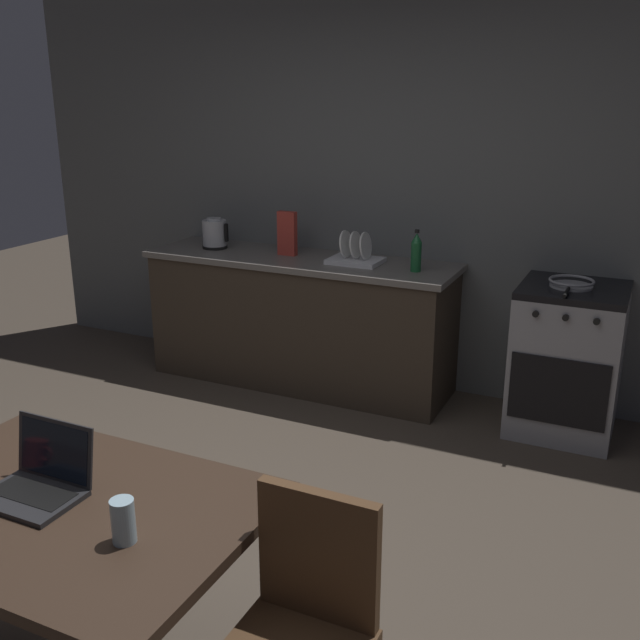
{
  "coord_description": "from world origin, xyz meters",
  "views": [
    {
      "loc": [
        1.66,
        -2.27,
        2.0
      ],
      "look_at": [
        0.15,
        0.91,
        0.88
      ],
      "focal_mm": 40.92,
      "sensor_mm": 36.0,
      "label": 1
    }
  ],
  "objects_px": {
    "dining_table": "(63,521)",
    "chair": "(303,625)",
    "bottle": "(416,252)",
    "dish_rack": "(355,256)",
    "frying_pan": "(571,283)",
    "electric_kettle": "(215,234)",
    "drinking_glass": "(123,521)",
    "laptop": "(38,482)",
    "cereal_box": "(287,233)",
    "stove_oven": "(567,360)"
  },
  "relations": [
    {
      "from": "dining_table",
      "to": "chair",
      "type": "xyz_separation_m",
      "value": [
        0.85,
        0.04,
        -0.13
      ]
    },
    {
      "from": "bottle",
      "to": "dish_rack",
      "type": "relative_size",
      "value": 0.78
    },
    {
      "from": "frying_pan",
      "to": "dish_rack",
      "type": "relative_size",
      "value": 1.27
    },
    {
      "from": "electric_kettle",
      "to": "dish_rack",
      "type": "height_order",
      "value": "electric_kettle"
    },
    {
      "from": "electric_kettle",
      "to": "drinking_glass",
      "type": "distance_m",
      "value": 3.29
    },
    {
      "from": "dining_table",
      "to": "bottle",
      "type": "height_order",
      "value": "bottle"
    },
    {
      "from": "laptop",
      "to": "cereal_box",
      "type": "relative_size",
      "value": 1.07
    },
    {
      "from": "dining_table",
      "to": "laptop",
      "type": "xyz_separation_m",
      "value": [
        -0.1,
        0.01,
        0.11
      ]
    },
    {
      "from": "stove_oven",
      "to": "drinking_glass",
      "type": "distance_m",
      "value": 3.04
    },
    {
      "from": "cereal_box",
      "to": "frying_pan",
      "type": "bearing_deg",
      "value": -1.48
    },
    {
      "from": "chair",
      "to": "dish_rack",
      "type": "height_order",
      "value": "dish_rack"
    },
    {
      "from": "dining_table",
      "to": "dish_rack",
      "type": "xyz_separation_m",
      "value": [
        -0.15,
        2.81,
        0.3
      ]
    },
    {
      "from": "stove_oven",
      "to": "chair",
      "type": "bearing_deg",
      "value": -97.76
    },
    {
      "from": "stove_oven",
      "to": "cereal_box",
      "type": "relative_size",
      "value": 3.02
    },
    {
      "from": "electric_kettle",
      "to": "drinking_glass",
      "type": "relative_size",
      "value": 1.57
    },
    {
      "from": "drinking_glass",
      "to": "cereal_box",
      "type": "xyz_separation_m",
      "value": [
        -0.99,
        2.9,
        0.26
      ]
    },
    {
      "from": "dining_table",
      "to": "bottle",
      "type": "xyz_separation_m",
      "value": [
        0.28,
        2.76,
        0.37
      ]
    },
    {
      "from": "bottle",
      "to": "frying_pan",
      "type": "xyz_separation_m",
      "value": [
        0.93,
        0.02,
        -0.1
      ]
    },
    {
      "from": "bottle",
      "to": "stove_oven",
      "type": "bearing_deg",
      "value": 2.87
    },
    {
      "from": "laptop",
      "to": "drinking_glass",
      "type": "distance_m",
      "value": 0.44
    },
    {
      "from": "cereal_box",
      "to": "dish_rack",
      "type": "height_order",
      "value": "cereal_box"
    },
    {
      "from": "laptop",
      "to": "electric_kettle",
      "type": "distance_m",
      "value": 3.03
    },
    {
      "from": "stove_oven",
      "to": "drinking_glass",
      "type": "xyz_separation_m",
      "value": [
        -0.9,
        -2.88,
        0.34
      ]
    },
    {
      "from": "dining_table",
      "to": "drinking_glass",
      "type": "xyz_separation_m",
      "value": [
        0.33,
        -0.08,
        0.14
      ]
    },
    {
      "from": "chair",
      "to": "electric_kettle",
      "type": "bearing_deg",
      "value": 143.51
    },
    {
      "from": "laptop",
      "to": "frying_pan",
      "type": "relative_size",
      "value": 0.74
    },
    {
      "from": "electric_kettle",
      "to": "bottle",
      "type": "distance_m",
      "value": 1.52
    },
    {
      "from": "dining_table",
      "to": "frying_pan",
      "type": "height_order",
      "value": "frying_pan"
    },
    {
      "from": "laptop",
      "to": "frying_pan",
      "type": "height_order",
      "value": "same"
    },
    {
      "from": "stove_oven",
      "to": "dish_rack",
      "type": "bearing_deg",
      "value": 179.9
    },
    {
      "from": "drinking_glass",
      "to": "cereal_box",
      "type": "relative_size",
      "value": 0.46
    },
    {
      "from": "laptop",
      "to": "drinking_glass",
      "type": "xyz_separation_m",
      "value": [
        0.43,
        -0.09,
        0.02
      ]
    },
    {
      "from": "laptop",
      "to": "electric_kettle",
      "type": "relative_size",
      "value": 1.48
    },
    {
      "from": "frying_pan",
      "to": "dish_rack",
      "type": "bearing_deg",
      "value": 178.81
    },
    {
      "from": "stove_oven",
      "to": "laptop",
      "type": "distance_m",
      "value": 3.11
    },
    {
      "from": "chair",
      "to": "electric_kettle",
      "type": "xyz_separation_m",
      "value": [
        -2.09,
        2.76,
        0.48
      ]
    },
    {
      "from": "drinking_glass",
      "to": "cereal_box",
      "type": "bearing_deg",
      "value": 108.78
    },
    {
      "from": "chair",
      "to": "dish_rack",
      "type": "xyz_separation_m",
      "value": [
        -1.0,
        2.76,
        0.43
      ]
    },
    {
      "from": "laptop",
      "to": "electric_kettle",
      "type": "xyz_separation_m",
      "value": [
        -1.13,
        2.8,
        0.24
      ]
    },
    {
      "from": "electric_kettle",
      "to": "frying_pan",
      "type": "distance_m",
      "value": 2.45
    },
    {
      "from": "bottle",
      "to": "dish_rack",
      "type": "distance_m",
      "value": 0.44
    },
    {
      "from": "dining_table",
      "to": "frying_pan",
      "type": "distance_m",
      "value": 3.04
    },
    {
      "from": "bottle",
      "to": "laptop",
      "type": "bearing_deg",
      "value": -97.9
    },
    {
      "from": "electric_kettle",
      "to": "dish_rack",
      "type": "relative_size",
      "value": 0.64
    },
    {
      "from": "electric_kettle",
      "to": "cereal_box",
      "type": "bearing_deg",
      "value": 1.99
    },
    {
      "from": "dining_table",
      "to": "cereal_box",
      "type": "relative_size",
      "value": 4.28
    },
    {
      "from": "drinking_glass",
      "to": "bottle",
      "type": "bearing_deg",
      "value": 90.94
    },
    {
      "from": "electric_kettle",
      "to": "drinking_glass",
      "type": "xyz_separation_m",
      "value": [
        1.56,
        -2.88,
        -0.21
      ]
    },
    {
      "from": "dish_rack",
      "to": "electric_kettle",
      "type": "bearing_deg",
      "value": 180.0
    },
    {
      "from": "laptop",
      "to": "frying_pan",
      "type": "bearing_deg",
      "value": 70.32
    }
  ]
}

